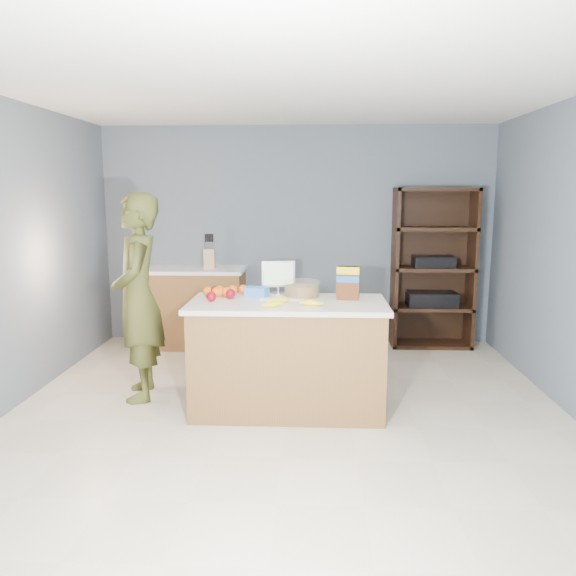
{
  "coord_description": "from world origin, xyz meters",
  "views": [
    {
      "loc": [
        0.2,
        -4.04,
        1.76
      ],
      "look_at": [
        0.0,
        0.35,
        1.0
      ],
      "focal_mm": 35.0,
      "sensor_mm": 36.0,
      "label": 1
    }
  ],
  "objects_px": {
    "shelving_unit": "(432,271)",
    "cereal_box": "(348,281)",
    "tv": "(278,275)",
    "person": "(138,297)",
    "counter_peninsula": "(288,360)"
  },
  "relations": [
    {
      "from": "counter_peninsula",
      "to": "tv",
      "type": "xyz_separation_m",
      "value": [
        -0.1,
        0.33,
        0.64
      ]
    },
    {
      "from": "counter_peninsula",
      "to": "person",
      "type": "relative_size",
      "value": 0.89
    },
    {
      "from": "person",
      "to": "tv",
      "type": "bearing_deg",
      "value": 79.9
    },
    {
      "from": "counter_peninsula",
      "to": "tv",
      "type": "distance_m",
      "value": 0.73
    },
    {
      "from": "shelving_unit",
      "to": "cereal_box",
      "type": "height_order",
      "value": "shelving_unit"
    },
    {
      "from": "counter_peninsula",
      "to": "tv",
      "type": "height_order",
      "value": "tv"
    },
    {
      "from": "person",
      "to": "counter_peninsula",
      "type": "bearing_deg",
      "value": 64.9
    },
    {
      "from": "shelving_unit",
      "to": "cereal_box",
      "type": "bearing_deg",
      "value": -118.69
    },
    {
      "from": "tv",
      "to": "person",
      "type": "bearing_deg",
      "value": -175.85
    },
    {
      "from": "counter_peninsula",
      "to": "person",
      "type": "bearing_deg",
      "value": 169.15
    },
    {
      "from": "cereal_box",
      "to": "tv",
      "type": "bearing_deg",
      "value": 157.31
    },
    {
      "from": "shelving_unit",
      "to": "tv",
      "type": "xyz_separation_m",
      "value": [
        -1.65,
        -1.72,
        0.19
      ]
    },
    {
      "from": "shelving_unit",
      "to": "person",
      "type": "height_order",
      "value": "shelving_unit"
    },
    {
      "from": "person",
      "to": "tv",
      "type": "height_order",
      "value": "person"
    },
    {
      "from": "cereal_box",
      "to": "person",
      "type": "bearing_deg",
      "value": 174.99
    }
  ]
}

